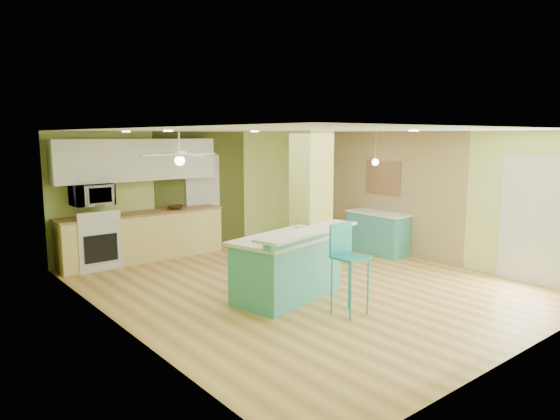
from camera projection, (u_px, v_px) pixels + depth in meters
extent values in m
cube|color=olive|center=(302.00, 285.00, 8.17)|extent=(6.00, 7.00, 0.01)
cube|color=white|center=(303.00, 130.00, 7.80)|extent=(6.00, 7.00, 0.01)
cube|color=#BFD472|center=(194.00, 190.00, 10.68)|extent=(6.00, 0.01, 2.50)
cube|color=#BFD472|center=(521.00, 246.00, 5.30)|extent=(6.00, 0.01, 2.50)
cube|color=#BFD472|center=(119.00, 231.00, 6.11)|extent=(0.01, 7.00, 2.50)
cube|color=#BFD472|center=(416.00, 195.00, 9.86)|extent=(0.01, 7.00, 2.50)
cube|color=olive|center=(391.00, 192.00, 10.31)|extent=(0.02, 3.40, 2.50)
cube|color=#444A1D|center=(202.00, 190.00, 10.79)|extent=(2.20, 0.02, 2.50)
cube|color=silver|center=(203.00, 201.00, 10.81)|extent=(0.82, 0.05, 2.00)
cube|color=silver|center=(532.00, 220.00, 8.11)|extent=(0.04, 1.08, 2.10)
cube|color=#B6BE58|center=(311.00, 202.00, 8.78)|extent=(0.55, 0.55, 2.50)
cube|color=#DEC874|center=(144.00, 237.00, 9.75)|extent=(3.20, 0.60, 0.90)
cube|color=brown|center=(143.00, 213.00, 9.68)|extent=(3.25, 0.63, 0.04)
cube|color=silver|center=(95.00, 244.00, 9.16)|extent=(0.76, 0.64, 0.90)
cube|color=black|center=(101.00, 248.00, 8.91)|extent=(0.59, 0.02, 0.50)
cube|color=silver|center=(99.00, 217.00, 8.85)|extent=(0.76, 0.06, 0.18)
cube|color=silver|center=(138.00, 160.00, 9.62)|extent=(3.20, 0.34, 0.80)
imported|color=white|center=(92.00, 195.00, 9.03)|extent=(0.70, 0.48, 0.39)
cylinder|color=white|center=(179.00, 142.00, 8.68)|extent=(0.03, 0.03, 0.40)
cylinder|color=white|center=(179.00, 154.00, 8.71)|extent=(0.24, 0.24, 0.10)
sphere|color=white|center=(180.00, 161.00, 8.73)|extent=(0.18, 0.18, 0.18)
cylinder|color=white|center=(376.00, 147.00, 10.08)|extent=(0.01, 0.01, 0.62)
sphere|color=white|center=(375.00, 162.00, 10.12)|extent=(0.14, 0.14, 0.14)
cube|color=brown|center=(383.00, 177.00, 10.41)|extent=(0.03, 0.90, 0.70)
cube|color=teal|center=(287.00, 269.00, 7.45)|extent=(1.82, 1.19, 0.89)
cube|color=beige|center=(287.00, 238.00, 7.38)|extent=(1.94, 1.31, 0.05)
cube|color=teal|center=(309.00, 235.00, 7.13)|extent=(1.87, 0.55, 0.13)
cube|color=beige|center=(309.00, 231.00, 7.12)|extent=(2.06, 0.85, 0.04)
cylinder|color=teal|center=(351.00, 292.00, 6.52)|extent=(0.03, 0.03, 0.78)
cylinder|color=teal|center=(368.00, 287.00, 6.73)|extent=(0.03, 0.03, 0.78)
cylinder|color=teal|center=(332.00, 286.00, 6.78)|extent=(0.03, 0.03, 0.78)
cylinder|color=teal|center=(349.00, 281.00, 7.00)|extent=(0.03, 0.03, 0.78)
cube|color=teal|center=(350.00, 257.00, 6.70)|extent=(0.41, 0.41, 0.03)
cube|color=teal|center=(341.00, 238.00, 6.80)|extent=(0.41, 0.03, 0.43)
cube|color=teal|center=(378.00, 233.00, 10.32)|extent=(0.53, 1.27, 0.82)
cube|color=white|center=(378.00, 213.00, 10.26)|extent=(0.56, 1.32, 0.04)
imported|color=#372216|center=(175.00, 207.00, 10.07)|extent=(0.40, 0.40, 0.08)
cylinder|color=gold|center=(300.00, 231.00, 7.36)|extent=(0.16, 0.16, 0.17)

